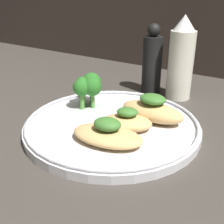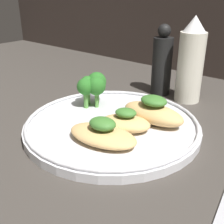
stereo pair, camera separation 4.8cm
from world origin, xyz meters
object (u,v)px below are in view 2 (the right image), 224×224
(pepper_grinder, at_px, (162,63))
(plate, at_px, (112,125))
(sauce_bottle, at_px, (191,62))
(broccoli_bunch, at_px, (93,85))

(pepper_grinder, bearing_deg, plate, -81.05)
(sauce_bottle, bearing_deg, plate, -99.16)
(broccoli_bunch, height_order, pepper_grinder, pepper_grinder)
(plate, distance_m, sauce_bottle, 0.23)
(plate, relative_size, broccoli_bunch, 4.38)
(broccoli_bunch, bearing_deg, plate, -24.50)
(sauce_bottle, distance_m, pepper_grinder, 0.07)
(plate, bearing_deg, sauce_bottle, 80.84)
(plate, bearing_deg, broccoli_bunch, 155.50)
(plate, xyz_separation_m, pepper_grinder, (-0.03, 0.21, 0.06))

